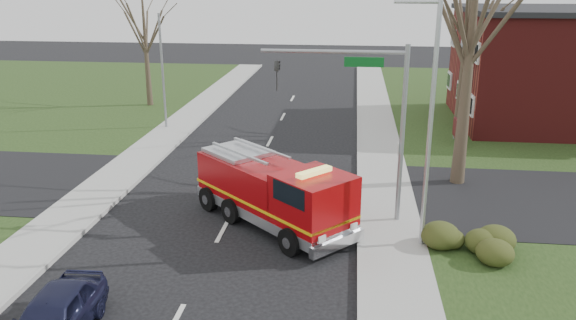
# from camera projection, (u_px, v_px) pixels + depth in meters

# --- Properties ---
(ground) EXTENTS (120.00, 120.00, 0.00)m
(ground) POSITION_uv_depth(u_px,v_px,m) (223.00, 231.00, 20.94)
(ground) COLOR black
(ground) RESTS_ON ground
(sidewalk_right) EXTENTS (2.40, 80.00, 0.15)m
(sidewalk_right) POSITION_uv_depth(u_px,v_px,m) (391.00, 237.00, 20.24)
(sidewalk_right) COLOR #9E9E98
(sidewalk_right) RESTS_ON ground
(sidewalk_left) EXTENTS (2.40, 80.00, 0.15)m
(sidewalk_left) POSITION_uv_depth(u_px,v_px,m) (65.00, 221.00, 21.60)
(sidewalk_left) COLOR #9E9E98
(sidewalk_left) RESTS_ON ground
(health_center_sign) EXTENTS (0.12, 2.00, 1.40)m
(health_center_sign) POSITION_uv_depth(u_px,v_px,m) (457.00, 130.00, 31.31)
(health_center_sign) COLOR #501215
(health_center_sign) RESTS_ON ground
(hedge_corner) EXTENTS (2.80, 2.00, 0.90)m
(hedge_corner) POSITION_uv_depth(u_px,v_px,m) (478.00, 241.00, 18.82)
(hedge_corner) COLOR #273413
(hedge_corner) RESTS_ON lawn_right
(bare_tree_near) EXTENTS (6.00, 6.00, 12.00)m
(bare_tree_near) POSITION_uv_depth(u_px,v_px,m) (473.00, 18.00, 23.24)
(bare_tree_near) COLOR #3A2D22
(bare_tree_near) RESTS_ON ground
(bare_tree_far) EXTENTS (5.25, 5.25, 10.50)m
(bare_tree_far) POSITION_uv_depth(u_px,v_px,m) (468.00, 24.00, 31.86)
(bare_tree_far) COLOR #3A2D22
(bare_tree_far) RESTS_ON ground
(bare_tree_left) EXTENTS (4.50, 4.50, 9.00)m
(bare_tree_left) POSITION_uv_depth(u_px,v_px,m) (144.00, 29.00, 39.19)
(bare_tree_left) COLOR #3A2D22
(bare_tree_left) RESTS_ON ground
(traffic_signal_mast) EXTENTS (5.29, 0.18, 6.80)m
(traffic_signal_mast) POSITION_uv_depth(u_px,v_px,m) (368.00, 102.00, 20.32)
(traffic_signal_mast) COLOR gray
(traffic_signal_mast) RESTS_ON ground
(streetlight_pole) EXTENTS (1.48, 0.16, 8.40)m
(streetlight_pole) POSITION_uv_depth(u_px,v_px,m) (429.00, 121.00, 18.26)
(streetlight_pole) COLOR #B7BABF
(streetlight_pole) RESTS_ON ground
(utility_pole_far) EXTENTS (0.14, 0.14, 7.00)m
(utility_pole_far) POSITION_uv_depth(u_px,v_px,m) (163.00, 73.00, 33.81)
(utility_pole_far) COLOR gray
(utility_pole_far) RESTS_ON ground
(fire_engine) EXTENTS (6.67, 6.43, 2.79)m
(fire_engine) POSITION_uv_depth(u_px,v_px,m) (274.00, 194.00, 21.10)
(fire_engine) COLOR #92060A
(fire_engine) RESTS_ON ground
(parked_car_maroon) EXTENTS (1.79, 4.09, 1.37)m
(parked_car_maroon) POSITION_uv_depth(u_px,v_px,m) (54.00, 318.00, 14.43)
(parked_car_maroon) COLOR #161832
(parked_car_maroon) RESTS_ON ground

